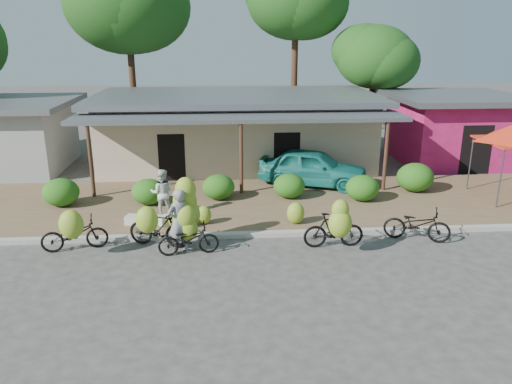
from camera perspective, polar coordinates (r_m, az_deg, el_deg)
The scene contains 26 objects.
ground at distance 13.70m, azimuth -0.49°, elevation -8.40°, with size 100.00×100.00×0.00m, color #3E3C3A.
sidewalk at distance 18.30m, azimuth -1.50°, elevation -1.34°, with size 60.00×6.00×0.12m, color olive.
curb at distance 15.49m, azimuth -0.97°, elevation -4.90°, with size 60.00×0.25×0.15m, color #A8A399.
shop_main at distance 23.62m, azimuth -2.23°, elevation 7.18°, with size 13.00×8.50×3.35m.
shop_pink at distance 26.22m, azimuth 21.54°, elevation 6.91°, with size 6.00×6.00×3.25m.
tree_far_center at distance 28.86m, azimuth -14.90°, elevation 20.31°, with size 6.53×6.52×10.12m.
tree_near_right at distance 28.11m, azimuth 13.02°, elevation 15.02°, with size 4.34×4.15×6.54m.
hedge_0 at distance 19.06m, azimuth -21.41°, elevation -0.03°, with size 1.29×1.16×1.01m, color #125112.
hedge_1 at distance 18.33m, azimuth -12.20°, elevation 0.03°, with size 1.21×1.09×0.94m, color #125112.
hedge_2 at distance 18.53m, azimuth -4.31°, elevation 0.58°, with size 1.20×1.08×0.94m, color #125112.
hedge_3 at distance 18.67m, azimuth 3.81°, elevation 0.70°, with size 1.18×1.07×0.92m, color #125112.
hedge_4 at distance 18.73m, azimuth 12.07°, elevation 0.46°, with size 1.23×1.11×0.96m, color #125112.
hedge_5 at distance 20.36m, azimuth 17.73°, elevation 1.61°, with size 1.44×1.29×1.12m, color #125112.
bike_far_left at distance 15.21m, azimuth -20.10°, elevation -4.33°, with size 1.97×1.44×1.45m.
bike_left at distance 14.81m, azimuth -11.32°, elevation -3.93°, with size 1.95×1.44×1.46m.
bike_center at distance 14.43m, azimuth -7.89°, elevation -3.41°, with size 1.78×1.25×2.13m.
bike_right at distance 14.56m, azimuth 9.08°, elevation -3.97°, with size 1.80×1.21×1.68m.
bike_far_right at distance 15.87m, azimuth 17.92°, elevation -3.54°, with size 2.07×1.34×1.03m.
loose_banana_a at distance 15.90m, azimuth -9.05°, elevation -3.03°, with size 0.55×0.46×0.68m, color #9EC130.
loose_banana_b at distance 16.21m, azimuth -5.98°, elevation -2.63°, with size 0.49×0.41×0.61m, color #9EC130.
loose_banana_c at distance 16.18m, azimuth 4.56°, elevation -2.41°, with size 0.57×0.49×0.72m, color #9EC130.
sack_near at distance 16.42m, azimuth -9.60°, elevation -3.09°, with size 0.85×0.40×0.30m, color beige.
sack_far at distance 16.60m, azimuth -13.39°, elevation -3.13°, with size 0.75×0.38×0.28m, color beige.
vendor at distance 14.29m, azimuth -8.81°, elevation -3.33°, with size 0.69×0.46×1.90m, color gray.
bystander at distance 17.00m, azimuth -10.68°, elevation -0.07°, with size 0.78×0.61×1.61m, color silver.
teal_van at distance 20.30m, azimuth 6.51°, elevation 2.83°, with size 1.74×4.33×1.48m, color #1B7A70.
Camera 1 is at (-0.78, -12.28, 6.03)m, focal length 35.00 mm.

